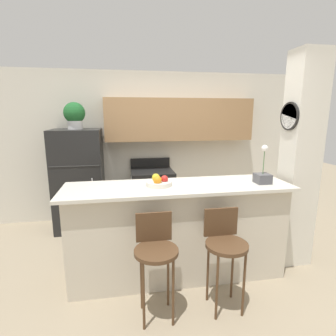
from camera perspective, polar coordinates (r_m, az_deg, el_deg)
The scene contains 12 objects.
ground_plane at distance 3.32m, azimuth 2.13°, elevation -21.98°, with size 14.00×14.00×0.00m, color gray.
wall_back at distance 4.64m, azimuth -0.69°, elevation 7.06°, with size 5.60×0.38×2.55m.
pillar_right at distance 3.50m, azimuth 26.72°, elevation 1.21°, with size 0.38×0.32×2.55m.
counter_bar at distance 3.06m, azimuth 2.21°, elevation -13.46°, with size 2.49×0.69×1.08m.
refrigerator at distance 4.43m, azimuth -18.77°, elevation -2.45°, with size 0.75×0.68×1.61m.
stove_range at distance 4.51m, azimuth -3.39°, elevation -6.14°, with size 0.70×0.67×1.07m.
bar_stool_left at distance 2.46m, azimuth -2.69°, elevation -17.53°, with size 0.39×0.39×0.96m.
bar_stool_right at distance 2.61m, azimuth 12.29°, elevation -15.96°, with size 0.39×0.39×0.96m.
potted_plant_on_fridge at distance 4.31m, azimuth -19.68°, elevation 10.86°, with size 0.32×0.32×0.41m.
orchid_vase at distance 3.11m, azimuth 19.92°, elevation -1.46°, with size 0.16×0.16×0.43m.
fruit_bowl at distance 2.83m, azimuth -2.03°, elevation -3.07°, with size 0.28×0.28×0.12m.
trash_bin at distance 4.35m, azimuth -10.77°, elevation -10.80°, with size 0.28×0.28×0.38m.
Camera 1 is at (-0.59, -2.70, 1.85)m, focal length 28.00 mm.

